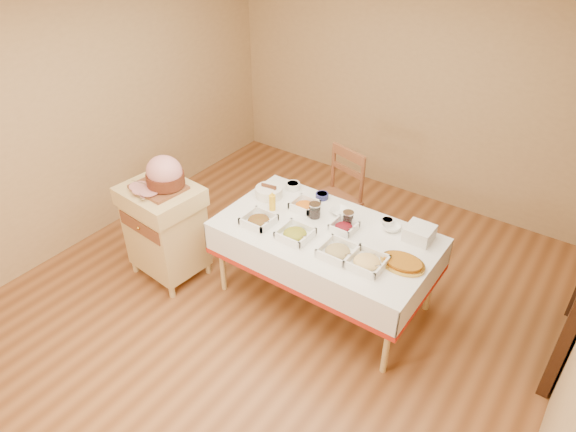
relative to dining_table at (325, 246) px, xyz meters
The scene contains 22 objects.
room_shell 0.82m from the dining_table, 135.00° to the right, with size 5.00×5.00×5.00m.
dining_table is the anchor object (origin of this frame).
butcher_cart 1.50m from the dining_table, 159.24° to the right, with size 0.71×0.61×0.94m.
dining_chair 0.88m from the dining_table, 115.25° to the left, with size 0.56×0.54×1.03m.
ham_on_board 1.51m from the dining_table, 159.94° to the right, with size 0.46×0.44×0.31m.
serving_dish_a 0.61m from the dining_table, 155.44° to the right, with size 0.25×0.25×0.11m.
serving_dish_b 0.34m from the dining_table, 126.26° to the right, with size 0.26×0.26×0.10m.
serving_dish_c 0.38m from the dining_table, 42.15° to the right, with size 0.26×0.26×0.11m.
serving_dish_d 0.56m from the dining_table, 22.40° to the right, with size 0.27×0.27×0.10m.
serving_dish_e 0.43m from the dining_table, 152.03° to the left, with size 0.22×0.21×0.10m.
serving_dish_f 0.24m from the dining_table, 41.98° to the left, with size 0.21×0.20×0.10m.
small_bowl_left 0.76m from the dining_table, 147.25° to the left, with size 0.13×0.13×0.06m.
small_bowl_mid 0.55m from the dining_table, 126.08° to the left, with size 0.12×0.12×0.05m.
small_bowl_right 0.56m from the dining_table, 44.95° to the left, with size 0.11×0.11×0.06m.
bowl_white_imported 0.34m from the dining_table, 96.67° to the left, with size 0.17×0.17×0.04m, color white.
bowl_small_imported 0.58m from the dining_table, 37.36° to the left, with size 0.16×0.16×0.05m, color white.
preserve_jar_left 0.32m from the dining_table, 147.75° to the left, with size 0.10×0.10×0.13m.
preserve_jar_right 0.30m from the dining_table, 63.29° to the left, with size 0.10×0.10×0.12m.
mustard_bottle 0.61m from the dining_table, behind, with size 0.06×0.06×0.18m.
bread_basket 0.76m from the dining_table, 167.27° to the left, with size 0.25×0.25×0.11m.
plate_stack 0.78m from the dining_table, 26.82° to the left, with size 0.22×0.22×0.12m.
brass_platter 0.73m from the dining_table, ahead, with size 0.35×0.25×0.05m.
Camera 1 is at (2.04, -2.70, 3.26)m, focal length 32.00 mm.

